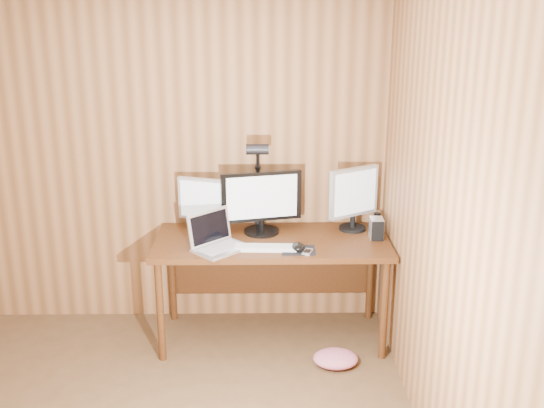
{
  "coord_description": "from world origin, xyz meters",
  "views": [
    {
      "loc": [
        0.88,
        -2.45,
        2.29
      ],
      "look_at": [
        0.93,
        1.58,
        1.02
      ],
      "focal_mm": 42.0,
      "sensor_mm": 36.0,
      "label": 1
    }
  ],
  "objects_px": {
    "phone": "(308,252)",
    "speaker": "(377,221)",
    "laptop": "(216,240)",
    "hard_drive": "(376,228)",
    "monitor_center": "(261,202)",
    "keyboard": "(264,248)",
    "monitor_right": "(354,197)",
    "desk": "(272,252)",
    "monitor_left": "(202,203)",
    "desk_lamp": "(258,172)",
    "mouse": "(298,247)"
  },
  "relations": [
    {
      "from": "monitor_right",
      "to": "keyboard",
      "type": "height_order",
      "value": "monitor_right"
    },
    {
      "from": "monitor_right",
      "to": "speaker",
      "type": "relative_size",
      "value": 3.94
    },
    {
      "from": "monitor_center",
      "to": "hard_drive",
      "type": "xyz_separation_m",
      "value": [
        0.79,
        -0.12,
        -0.16
      ]
    },
    {
      "from": "laptop",
      "to": "speaker",
      "type": "xyz_separation_m",
      "value": [
        1.12,
        0.38,
        -0.0
      ]
    },
    {
      "from": "monitor_right",
      "to": "hard_drive",
      "type": "xyz_separation_m",
      "value": [
        0.14,
        -0.18,
        -0.17
      ]
    },
    {
      "from": "desk",
      "to": "keyboard",
      "type": "relative_size",
      "value": 3.77
    },
    {
      "from": "monitor_center",
      "to": "keyboard",
      "type": "bearing_deg",
      "value": -99.5
    },
    {
      "from": "keyboard",
      "to": "phone",
      "type": "bearing_deg",
      "value": -11.65
    },
    {
      "from": "monitor_center",
      "to": "monitor_left",
      "type": "height_order",
      "value": "monitor_center"
    },
    {
      "from": "keyboard",
      "to": "monitor_left",
      "type": "bearing_deg",
      "value": 144.34
    },
    {
      "from": "desk",
      "to": "hard_drive",
      "type": "height_order",
      "value": "hard_drive"
    },
    {
      "from": "desk",
      "to": "speaker",
      "type": "height_order",
      "value": "speaker"
    },
    {
      "from": "monitor_left",
      "to": "mouse",
      "type": "distance_m",
      "value": 0.78
    },
    {
      "from": "desk",
      "to": "desk_lamp",
      "type": "bearing_deg",
      "value": 122.44
    },
    {
      "from": "monitor_center",
      "to": "hard_drive",
      "type": "distance_m",
      "value": 0.81
    },
    {
      "from": "monitor_right",
      "to": "monitor_center",
      "type": "bearing_deg",
      "value": 153.93
    },
    {
      "from": "monitor_right",
      "to": "keyboard",
      "type": "distance_m",
      "value": 0.77
    },
    {
      "from": "hard_drive",
      "to": "monitor_left",
      "type": "bearing_deg",
      "value": 174.36
    },
    {
      "from": "mouse",
      "to": "desk_lamp",
      "type": "distance_m",
      "value": 0.64
    },
    {
      "from": "monitor_left",
      "to": "phone",
      "type": "height_order",
      "value": "monitor_left"
    },
    {
      "from": "laptop",
      "to": "hard_drive",
      "type": "height_order",
      "value": "laptop"
    },
    {
      "from": "laptop",
      "to": "speaker",
      "type": "bearing_deg",
      "value": -25.55
    },
    {
      "from": "desk",
      "to": "monitor_center",
      "type": "bearing_deg",
      "value": 137.66
    },
    {
      "from": "monitor_center",
      "to": "laptop",
      "type": "relative_size",
      "value": 1.32
    },
    {
      "from": "keyboard",
      "to": "phone",
      "type": "relative_size",
      "value": 3.73
    },
    {
      "from": "hard_drive",
      "to": "monitor_right",
      "type": "bearing_deg",
      "value": 129.47
    },
    {
      "from": "laptop",
      "to": "hard_drive",
      "type": "bearing_deg",
      "value": -34.79
    },
    {
      "from": "desk",
      "to": "phone",
      "type": "bearing_deg",
      "value": -54.65
    },
    {
      "from": "monitor_right",
      "to": "speaker",
      "type": "xyz_separation_m",
      "value": [
        0.18,
        0.02,
        -0.19
      ]
    },
    {
      "from": "phone",
      "to": "speaker",
      "type": "xyz_separation_m",
      "value": [
        0.53,
        0.47,
        0.05
      ]
    },
    {
      "from": "monitor_left",
      "to": "desk_lamp",
      "type": "distance_m",
      "value": 0.45
    },
    {
      "from": "speaker",
      "to": "desk_lamp",
      "type": "distance_m",
      "value": 0.93
    },
    {
      "from": "monitor_center",
      "to": "phone",
      "type": "relative_size",
      "value": 4.92
    },
    {
      "from": "hard_drive",
      "to": "phone",
      "type": "bearing_deg",
      "value": -150.13
    },
    {
      "from": "desk",
      "to": "mouse",
      "type": "relative_size",
      "value": 13.16
    },
    {
      "from": "desk",
      "to": "phone",
      "type": "xyz_separation_m",
      "value": [
        0.23,
        -0.32,
        0.13
      ]
    },
    {
      "from": "hard_drive",
      "to": "monitor_center",
      "type": "bearing_deg",
      "value": 172.71
    },
    {
      "from": "monitor_center",
      "to": "laptop",
      "type": "bearing_deg",
      "value": -148.09
    },
    {
      "from": "desk",
      "to": "monitor_center",
      "type": "distance_m",
      "value": 0.36
    },
    {
      "from": "phone",
      "to": "keyboard",
      "type": "bearing_deg",
      "value": -175.3
    },
    {
      "from": "desk",
      "to": "hard_drive",
      "type": "bearing_deg",
      "value": -4.44
    },
    {
      "from": "speaker",
      "to": "monitor_center",
      "type": "bearing_deg",
      "value": -174.56
    },
    {
      "from": "monitor_center",
      "to": "speaker",
      "type": "xyz_separation_m",
      "value": [
        0.83,
        0.08,
        -0.17
      ]
    },
    {
      "from": "desk",
      "to": "speaker",
      "type": "relative_size",
      "value": 13.85
    },
    {
      "from": "desk_lamp",
      "to": "phone",
      "type": "bearing_deg",
      "value": -40.36
    },
    {
      "from": "mouse",
      "to": "phone",
      "type": "relative_size",
      "value": 1.07
    },
    {
      "from": "monitor_left",
      "to": "hard_drive",
      "type": "height_order",
      "value": "monitor_left"
    },
    {
      "from": "desk",
      "to": "keyboard",
      "type": "xyz_separation_m",
      "value": [
        -0.05,
        -0.25,
        0.13
      ]
    },
    {
      "from": "mouse",
      "to": "phone",
      "type": "xyz_separation_m",
      "value": [
        0.06,
        -0.04,
        -0.02
      ]
    },
    {
      "from": "hard_drive",
      "to": "keyboard",
      "type": "bearing_deg",
      "value": -164.38
    }
  ]
}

